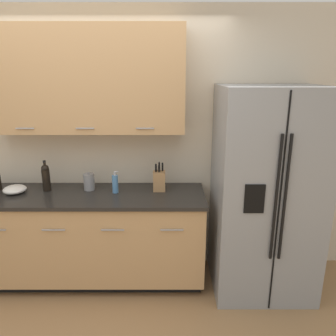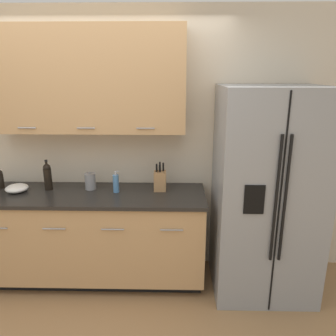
{
  "view_description": "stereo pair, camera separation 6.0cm",
  "coord_description": "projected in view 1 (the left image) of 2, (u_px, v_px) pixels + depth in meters",
  "views": [
    {
      "loc": [
        0.67,
        -1.9,
        2.0
      ],
      "look_at": [
        0.66,
        0.96,
        1.16
      ],
      "focal_mm": 35.0,
      "sensor_mm": 36.0,
      "label": 1
    },
    {
      "loc": [
        0.73,
        -1.9,
        2.0
      ],
      "look_at": [
        0.66,
        0.96,
        1.16
      ],
      "focal_mm": 35.0,
      "sensor_mm": 36.0,
      "label": 2
    }
  ],
  "objects": [
    {
      "name": "wall_back",
      "position": [
        98.0,
        128.0,
        3.18
      ],
      "size": [
        10.0,
        0.39,
        2.6
      ],
      "color": "beige",
      "rests_on": "ground_plane"
    },
    {
      "name": "counter_unit",
      "position": [
        94.0,
        237.0,
        3.19
      ],
      "size": [
        2.15,
        0.64,
        0.91
      ],
      "color": "black",
      "rests_on": "ground_plane"
    },
    {
      "name": "refrigerator",
      "position": [
        265.0,
        193.0,
        2.98
      ],
      "size": [
        0.9,
        0.8,
        1.9
      ],
      "color": "gray",
      "rests_on": "ground_plane"
    },
    {
      "name": "knife_block",
      "position": [
        160.0,
        180.0,
        3.11
      ],
      "size": [
        0.11,
        0.1,
        0.28
      ],
      "color": "#A87A4C",
      "rests_on": "counter_unit"
    },
    {
      "name": "wine_bottle",
      "position": [
        47.0,
        177.0,
        3.11
      ],
      "size": [
        0.08,
        0.08,
        0.3
      ],
      "color": "black",
      "rests_on": "counter_unit"
    },
    {
      "name": "soap_dispenser",
      "position": [
        116.0,
        184.0,
        3.07
      ],
      "size": [
        0.06,
        0.06,
        0.21
      ],
      "color": "#4C7FB2",
      "rests_on": "counter_unit"
    },
    {
      "name": "steel_canister",
      "position": [
        90.0,
        182.0,
        3.15
      ],
      "size": [
        0.11,
        0.11,
        0.17
      ],
      "color": "gray",
      "rests_on": "counter_unit"
    },
    {
      "name": "mixing_bowl",
      "position": [
        15.0,
        189.0,
        3.07
      ],
      "size": [
        0.21,
        0.21,
        0.07
      ],
      "color": "white",
      "rests_on": "counter_unit"
    }
  ]
}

